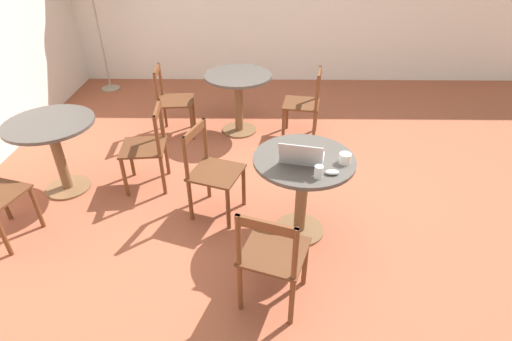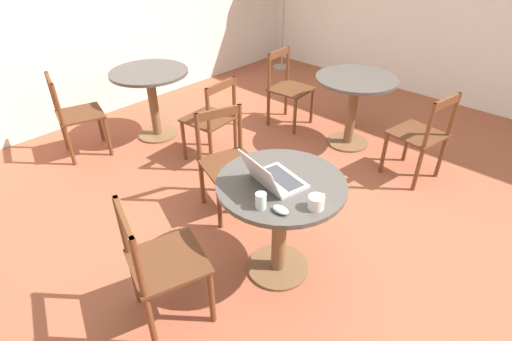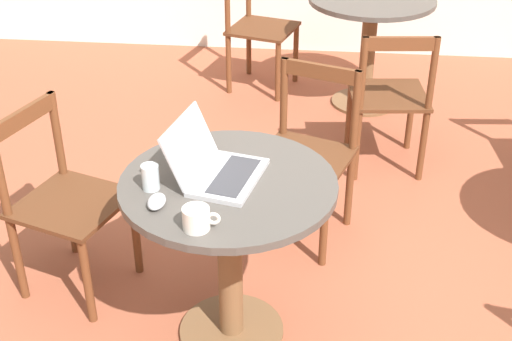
{
  "view_description": "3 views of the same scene",
  "coord_description": "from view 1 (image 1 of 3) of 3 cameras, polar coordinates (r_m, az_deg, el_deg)",
  "views": [
    {
      "loc": [
        -3.03,
        0.4,
        2.28
      ],
      "look_at": [
        -0.4,
        0.43,
        0.57
      ],
      "focal_mm": 28.0,
      "sensor_mm": 36.0,
      "label": 1
    },
    {
      "loc": [
        -1.97,
        -1.14,
        2.07
      ],
      "look_at": [
        -0.39,
        0.33,
        0.66
      ],
      "focal_mm": 28.0,
      "sensor_mm": 36.0,
      "label": 2
    },
    {
      "loc": [
        -0.14,
        -2.06,
        2.05
      ],
      "look_at": [
        -0.38,
        0.39,
        0.57
      ],
      "focal_mm": 50.0,
      "sensor_mm": 36.0,
      "label": 3
    }
  ],
  "objects": [
    {
      "name": "ground_plane",
      "position": [
        3.82,
        6.58,
        -3.98
      ],
      "size": [
        16.0,
        16.0,
        0.0
      ],
      "primitive_type": "plane",
      "color": "#9E5138"
    },
    {
      "name": "cafe_table_near",
      "position": [
        3.13,
        6.7,
        -1.02
      ],
      "size": [
        0.78,
        0.78,
        0.72
      ],
      "color": "brown",
      "rests_on": "ground_plane"
    },
    {
      "name": "cafe_table_mid",
      "position": [
        4.76,
        -2.54,
        11.52
      ],
      "size": [
        0.78,
        0.78,
        0.72
      ],
      "color": "brown",
      "rests_on": "ground_plane"
    },
    {
      "name": "cafe_table_far",
      "position": [
        4.08,
        -26.93,
        3.96
      ],
      "size": [
        0.78,
        0.78,
        0.72
      ],
      "color": "brown",
      "rests_on": "ground_plane"
    },
    {
      "name": "chair_near_left",
      "position": [
        2.63,
        2.35,
        -12.17
      ],
      "size": [
        0.51,
        0.51,
        0.82
      ],
      "color": "brown",
      "rests_on": "ground_plane"
    },
    {
      "name": "chair_near_back",
      "position": [
        3.42,
        -6.31,
        -0.21
      ],
      "size": [
        0.51,
        0.51,
        0.82
      ],
      "color": "brown",
      "rests_on": "ground_plane"
    },
    {
      "name": "chair_mid_back",
      "position": [
        4.85,
        -11.84,
        9.7
      ],
      "size": [
        0.44,
        0.44,
        0.82
      ],
      "color": "brown",
      "rests_on": "ground_plane"
    },
    {
      "name": "chair_mid_front",
      "position": [
        4.7,
        6.99,
        9.4
      ],
      "size": [
        0.47,
        0.47,
        0.82
      ],
      "color": "brown",
      "rests_on": "ground_plane"
    },
    {
      "name": "chair_far_front",
      "position": [
        3.9,
        -15.23,
        3.21
      ],
      "size": [
        0.44,
        0.44,
        0.82
      ],
      "color": "brown",
      "rests_on": "ground_plane"
    },
    {
      "name": "laptop",
      "position": [
        2.97,
        6.59,
        2.05
      ],
      "size": [
        0.36,
        0.37,
        0.21
      ],
      "color": "#B7B7BC",
      "rests_on": "cafe_table_near"
    },
    {
      "name": "mouse",
      "position": [
        2.87,
        10.8,
        -0.24
      ],
      "size": [
        0.06,
        0.1,
        0.03
      ],
      "color": "#B7B7BC",
      "rests_on": "cafe_table_near"
    },
    {
      "name": "mug",
      "position": [
        3.01,
        12.59,
        1.74
      ],
      "size": [
        0.12,
        0.09,
        0.08
      ],
      "color": "silver",
      "rests_on": "cafe_table_near"
    },
    {
      "name": "drinking_glass",
      "position": [
        2.8,
        8.92,
        -0.19
      ],
      "size": [
        0.06,
        0.06,
        0.09
      ],
      "color": "silver",
      "rests_on": "cafe_table_near"
    }
  ]
}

